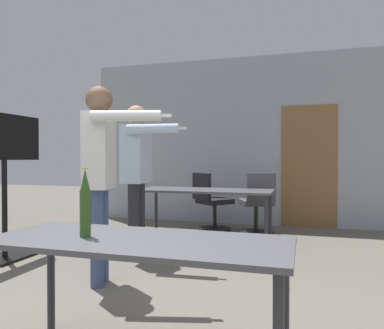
{
  "coord_description": "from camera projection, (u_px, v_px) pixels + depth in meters",
  "views": [
    {
      "loc": [
        1.01,
        -1.5,
        1.16
      ],
      "look_at": [
        -0.02,
        1.95,
        1.1
      ],
      "focal_mm": 35.0,
      "sensor_mm": 36.0,
      "label": 1
    }
  ],
  "objects": [
    {
      "name": "back_wall",
      "position": [
        246.0,
        141.0,
        6.61
      ],
      "size": [
        5.64,
        0.12,
        2.94
      ],
      "color": "#A3A8B2",
      "rests_on": "ground_plane"
    },
    {
      "name": "conference_table_far",
      "position": [
        205.0,
        194.0,
        5.25
      ],
      "size": [
        1.86,
        0.72,
        0.72
      ],
      "color": "#4C4C51",
      "rests_on": "ground_plane"
    },
    {
      "name": "office_chair_mid_tucked",
      "position": [
        257.0,
        205.0,
        5.69
      ],
      "size": [
        0.62,
        0.65,
        0.94
      ],
      "rotation": [
        0.0,
        0.0,
        0.41
      ],
      "color": "black",
      "rests_on": "ground_plane"
    },
    {
      "name": "office_chair_side_rolled",
      "position": [
        211.0,
        203.0,
        6.02
      ],
      "size": [
        0.68,
        0.69,
        0.93
      ],
      "rotation": [
        0.0,
        0.0,
        5.58
      ],
      "color": "black",
      "rests_on": "ground_plane"
    },
    {
      "name": "person_near_casual",
      "position": [
        138.0,
        165.0,
        4.46
      ],
      "size": [
        0.84,
        0.66,
        1.79
      ],
      "rotation": [
        0.0,
        0.0,
        -1.5
      ],
      "color": "#28282D",
      "rests_on": "ground_plane"
    },
    {
      "name": "tv_screen",
      "position": [
        4.0,
        168.0,
        4.28
      ],
      "size": [
        0.44,
        1.12,
        1.68
      ],
      "rotation": [
        0.0,
        0.0,
        1.57
      ],
      "color": "black",
      "rests_on": "ground_plane"
    },
    {
      "name": "person_far_watching",
      "position": [
        101.0,
        162.0,
        3.43
      ],
      "size": [
        0.89,
        0.56,
        1.82
      ],
      "rotation": [
        0.0,
        0.0,
        -1.32
      ],
      "color": "#3D4C75",
      "rests_on": "ground_plane"
    },
    {
      "name": "conference_table_near",
      "position": [
        138.0,
        253.0,
        2.03
      ],
      "size": [
        1.65,
        0.66,
        0.72
      ],
      "color": "#4C4C51",
      "rests_on": "ground_plane"
    },
    {
      "name": "beer_bottle",
      "position": [
        85.0,
        204.0,
        2.08
      ],
      "size": [
        0.06,
        0.06,
        0.38
      ],
      "color": "#2D511E",
      "rests_on": "conference_table_near"
    }
  ]
}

